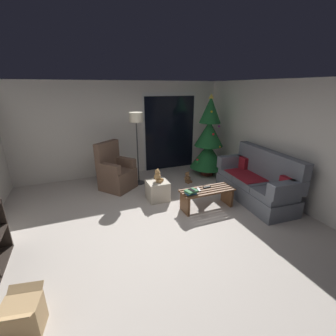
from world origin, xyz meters
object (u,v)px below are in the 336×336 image
Objects in this scene: couch at (257,182)px; cell_phone at (192,190)px; christmas_tree at (209,141)px; floor_lamp at (136,124)px; armchair at (116,173)px; ottoman at (158,190)px; cardboard_box_open_near_shelf at (23,316)px; remote_black at (207,187)px; coffee_table at (207,196)px; teddy_bear_honey at (158,176)px; remote_silver at (199,190)px; teddy_bear_chestnut_by_tree at (187,178)px; book_stack at (191,192)px.

cell_phone is (-1.59, -0.01, 0.10)m from couch.
christmas_tree is 2.03m from floor_lamp.
floor_lamp is (0.58, 0.09, 1.10)m from armchair.
ottoman is at bearing -152.54° from christmas_tree.
floor_lamp is at bearing 57.93° from cardboard_box_open_near_shelf.
remote_black is 0.32× the size of cardboard_box_open_near_shelf.
teddy_bear_honey is at bearing 137.55° from coffee_table.
armchair is at bearing -37.35° from remote_silver.
floor_lamp is at bearing 139.96° from couch.
teddy_bear_honey is (-1.79, -0.94, -0.42)m from christmas_tree.
remote_black is at bearing -38.12° from teddy_bear_honey.
teddy_bear_honey is at bearing 46.20° from remote_black.
christmas_tree is (1.38, 1.73, 0.46)m from cell_phone.
ottoman reaches higher than cardboard_box_open_near_shelf.
remote_black is 1.06m from teddy_bear_honey.
teddy_bear_chestnut_by_tree is 4.32m from cardboard_box_open_near_shelf.
remote_black is 0.35× the size of ottoman.
coffee_table is 1.09m from ottoman.
cell_phone reaches higher than book_stack.
teddy_bear_chestnut_by_tree is at bearing 65.96° from book_stack.
couch reaches higher than coffee_table.
floor_lamp is (-0.55, 1.82, 1.05)m from book_stack.
armchair reaches higher than coffee_table.
coffee_table is at bearing -120.89° from christmas_tree.
couch is 7.87× the size of book_stack.
teddy_bear_honey reaches higher than cell_phone.
remote_black is at bearing -121.11° from christmas_tree.
remote_silver is 0.94m from teddy_bear_honey.
couch is 13.78× the size of cell_phone.
remote_black is at bearing -59.58° from floor_lamp.
armchair is 1.25m from floor_lamp.
floor_lamp is 6.25× the size of teddy_bear_honey.
remote_silver is (-1.38, 0.08, 0.02)m from couch.
remote_silver is at bearing 21.44° from book_stack.
armchair is (-2.53, 0.00, -0.56)m from christmas_tree.
book_stack reaches higher than teddy_bear_chestnut_by_tree.
book_stack is 0.12× the size of christmas_tree.
remote_black is at bearing 27.64° from cardboard_box_open_near_shelf.
coffee_table is at bearing -99.65° from teddy_bear_chestnut_by_tree.
coffee_table is 2.35m from floor_lamp.
floor_lamp is at bearing 98.43° from ottoman.
remote_silver is 0.32× the size of cardboard_box_open_near_shelf.
teddy_bear_chestnut_by_tree is at bearing -157.38° from christmas_tree.
couch reaches higher than cardboard_box_open_near_shelf.
remote_black is 3.44m from cardboard_box_open_near_shelf.
armchair reaches higher than remote_black.
armchair is 3.96× the size of teddy_bear_chestnut_by_tree.
floor_lamp is at bearing 118.44° from coffee_table.
teddy_bear_honey reaches higher than coffee_table.
cell_phone is at bearing 28.99° from cardboard_box_open_near_shelf.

